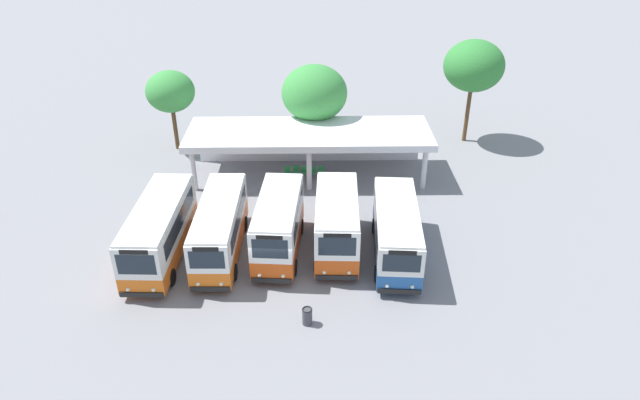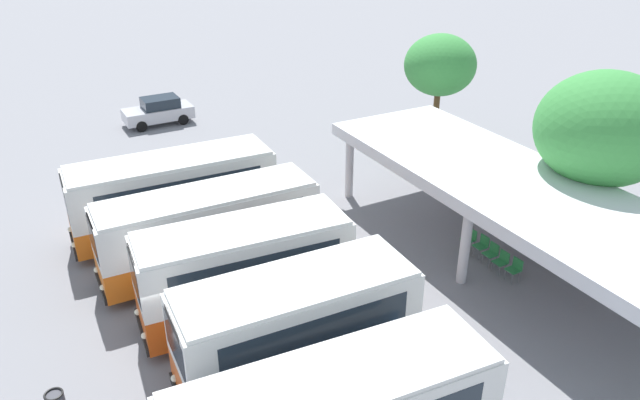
# 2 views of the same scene
# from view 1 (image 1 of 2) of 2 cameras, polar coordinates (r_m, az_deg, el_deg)

# --- Properties ---
(ground_plane) EXTENTS (180.00, 180.00, 0.00)m
(ground_plane) POSITION_cam_1_polar(r_m,az_deg,el_deg) (30.51, -4.71, -7.76)
(ground_plane) COLOR gray
(city_bus_nearest_orange) EXTENTS (2.66, 8.08, 3.30)m
(city_bus_nearest_orange) POSITION_cam_1_polar(r_m,az_deg,el_deg) (32.09, -15.96, -2.90)
(city_bus_nearest_orange) COLOR black
(city_bus_nearest_orange) RESTS_ON ground
(city_bus_second_in_row) EXTENTS (2.35, 7.91, 3.16)m
(city_bus_second_in_row) POSITION_cam_1_polar(r_m,az_deg,el_deg) (31.71, -10.11, -2.70)
(city_bus_second_in_row) COLOR black
(city_bus_second_in_row) RESTS_ON ground
(city_bus_middle_cream) EXTENTS (2.72, 6.83, 3.40)m
(city_bus_middle_cream) POSITION_cam_1_polar(r_m,az_deg,el_deg) (31.33, -4.23, -2.45)
(city_bus_middle_cream) COLOR black
(city_bus_middle_cream) RESTS_ON ground
(city_bus_fourth_amber) EXTENTS (2.64, 6.74, 3.35)m
(city_bus_fourth_amber) POSITION_cam_1_polar(r_m,az_deg,el_deg) (31.47, 1.72, -2.26)
(city_bus_fourth_amber) COLOR black
(city_bus_fourth_amber) RESTS_ON ground
(city_bus_fifth_blue) EXTENTS (2.83, 7.81, 3.09)m
(city_bus_fifth_blue) POSITION_cam_1_polar(r_m,az_deg,el_deg) (31.28, 7.74, -3.06)
(city_bus_fifth_blue) COLOR black
(city_bus_fifth_blue) RESTS_ON ground
(terminal_canopy) EXTENTS (16.88, 5.40, 3.40)m
(terminal_canopy) POSITION_cam_1_polar(r_m,az_deg,el_deg) (40.07, -1.12, 6.42)
(terminal_canopy) COLOR silver
(terminal_canopy) RESTS_ON ground
(waiting_chair_end_by_column) EXTENTS (0.45, 0.45, 0.86)m
(waiting_chair_end_by_column) POSITION_cam_1_polar(r_m,az_deg,el_deg) (39.99, -3.32, 2.96)
(waiting_chair_end_by_column) COLOR slate
(waiting_chair_end_by_column) RESTS_ON ground
(waiting_chair_second_from_end) EXTENTS (0.45, 0.45, 0.86)m
(waiting_chair_second_from_end) POSITION_cam_1_polar(r_m,az_deg,el_deg) (40.04, -2.46, 3.02)
(waiting_chair_second_from_end) COLOR slate
(waiting_chair_second_from_end) RESTS_ON ground
(waiting_chair_middle_seat) EXTENTS (0.45, 0.45, 0.86)m
(waiting_chair_middle_seat) POSITION_cam_1_polar(r_m,az_deg,el_deg) (39.96, -1.60, 2.99)
(waiting_chair_middle_seat) COLOR slate
(waiting_chair_middle_seat) RESTS_ON ground
(waiting_chair_fourth_seat) EXTENTS (0.45, 0.45, 0.86)m
(waiting_chair_fourth_seat) POSITION_cam_1_polar(r_m,az_deg,el_deg) (39.90, -0.75, 2.95)
(waiting_chair_fourth_seat) COLOR slate
(waiting_chair_fourth_seat) RESTS_ON ground
(waiting_chair_fifth_seat) EXTENTS (0.45, 0.45, 0.86)m
(waiting_chair_fifth_seat) POSITION_cam_1_polar(r_m,az_deg,el_deg) (39.95, 0.11, 2.99)
(waiting_chair_fifth_seat) COLOR slate
(waiting_chair_fifth_seat) RESTS_ON ground
(roadside_tree_behind_canopy) EXTENTS (4.80, 4.80, 6.99)m
(roadside_tree_behind_canopy) POSITION_cam_1_polar(r_m,az_deg,el_deg) (41.71, -0.57, 10.77)
(roadside_tree_behind_canopy) COLOR brown
(roadside_tree_behind_canopy) RESTS_ON ground
(roadside_tree_east_of_canopy) EXTENTS (4.59, 4.59, 8.11)m
(roadside_tree_east_of_canopy) POSITION_cam_1_polar(r_m,az_deg,el_deg) (45.50, 15.32, 12.95)
(roadside_tree_east_of_canopy) COLOR brown
(roadside_tree_east_of_canopy) RESTS_ON ground
(roadside_tree_west_of_canopy) EXTENTS (3.65, 3.65, 6.22)m
(roadside_tree_west_of_canopy) POSITION_cam_1_polar(r_m,az_deg,el_deg) (44.37, -14.92, 10.55)
(roadside_tree_west_of_canopy) COLOR brown
(roadside_tree_west_of_canopy) RESTS_ON ground
(litter_bin_apron) EXTENTS (0.49, 0.49, 0.90)m
(litter_bin_apron) POSITION_cam_1_polar(r_m,az_deg,el_deg) (27.32, -1.30, -11.67)
(litter_bin_apron) COLOR #3F3F47
(litter_bin_apron) RESTS_ON ground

